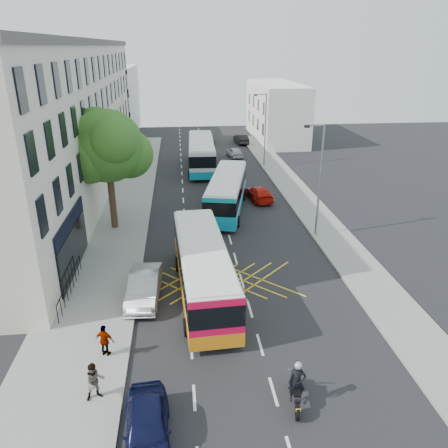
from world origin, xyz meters
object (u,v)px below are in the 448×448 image
object	(u,v)px
pedestrian_near	(95,381)
distant_car_silver	(235,152)
bus_mid	(227,192)
pedestrian_far	(105,341)
lamp_near	(319,175)
motorbike	(297,384)
red_hatchback	(259,193)
parked_car_blue	(147,428)
street_tree	(107,147)
bus_near	(203,268)
bus_far	(201,154)
distant_car_grey	(207,139)
lamp_far	(264,126)
distant_car_dark	(241,139)
parked_car_silver	(144,287)

from	to	relation	value
pedestrian_near	distant_car_silver	bearing A→B (deg)	56.19
bus_mid	pedestrian_far	bearing A→B (deg)	-99.80
lamp_near	pedestrian_near	size ratio (longest dim) A/B	4.96
motorbike	red_hatchback	xyz separation A→B (m)	(2.90, 24.16, -0.31)
parked_car_blue	red_hatchback	distance (m)	26.80
street_tree	red_hatchback	world-z (taller)	street_tree
bus_near	bus_far	size ratio (longest dim) A/B	0.93
distant_car_grey	pedestrian_near	size ratio (longest dim) A/B	2.79
bus_far	pedestrian_far	world-z (taller)	bus_far
lamp_far	distant_car_grey	xyz separation A→B (m)	(-5.56, 13.96, -3.99)
bus_mid	street_tree	bearing A→B (deg)	-148.51
bus_near	pedestrian_near	size ratio (longest dim) A/B	6.84
parked_car_blue	red_hatchback	world-z (taller)	parked_car_blue
lamp_far	bus_far	distance (m)	7.68
lamp_far	red_hatchback	distance (m)	12.48
parked_car_blue	bus_mid	bearing A→B (deg)	73.24
bus_near	motorbike	xyz separation A→B (m)	(3.08, -8.49, -0.68)
distant_car_silver	distant_car_dark	bearing A→B (deg)	-110.49
distant_car_grey	pedestrian_far	xyz separation A→B (m)	(-7.64, -46.14, 0.29)
motorbike	lamp_far	bearing A→B (deg)	91.24
bus_mid	red_hatchback	size ratio (longest dim) A/B	2.56
red_hatchback	distant_car_silver	distance (m)	16.39
distant_car_silver	distant_car_dark	distance (m)	8.30
lamp_near	red_hatchback	size ratio (longest dim) A/B	1.86
lamp_near	distant_car_grey	bearing A→B (deg)	99.30
distant_car_grey	pedestrian_near	xyz separation A→B (m)	(-7.64, -48.73, 0.33)
parked_car_blue	distant_car_grey	xyz separation A→B (m)	(5.54, 50.91, -0.06)
pedestrian_near	lamp_near	bearing A→B (deg)	29.25
parked_car_blue	parked_car_silver	world-z (taller)	parked_car_silver
bus_near	bus_mid	distance (m)	13.56
parked_car_silver	distant_car_dark	distance (m)	41.80
lamp_far	parked_car_blue	size ratio (longest dim) A/B	1.99
parked_car_blue	parked_car_silver	size ratio (longest dim) A/B	0.87
motorbike	pedestrian_far	world-z (taller)	motorbike
bus_far	lamp_far	bearing A→B (deg)	3.46
parked_car_silver	lamp_near	bearing A→B (deg)	35.13
distant_car_grey	bus_far	bearing A→B (deg)	-92.78
lamp_far	bus_near	distance (m)	28.67
distant_car_dark	pedestrian_near	distance (m)	49.28
bus_far	parked_car_blue	size ratio (longest dim) A/B	2.95
lamp_near	lamp_far	xyz separation A→B (m)	(0.00, 20.00, 0.00)
motorbike	street_tree	bearing A→B (deg)	126.27
bus_mid	lamp_near	bearing A→B (deg)	-34.11
distant_car_grey	distant_car_dark	xyz separation A→B (m)	(4.81, -1.04, 0.04)
parked_car_blue	red_hatchback	xyz separation A→B (m)	(8.52, 25.41, -0.06)
street_tree	pedestrian_far	xyz separation A→B (m)	(1.51, -15.14, -5.38)
distant_car_dark	pedestrian_near	size ratio (longest dim) A/B	2.51
bus_mid	bus_far	xyz separation A→B (m)	(-1.36, 13.75, 0.16)
parked_car_silver	distant_car_grey	size ratio (longest dim) A/B	1.02
lamp_far	bus_mid	xyz separation A→B (m)	(-5.76, -13.93, -3.03)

